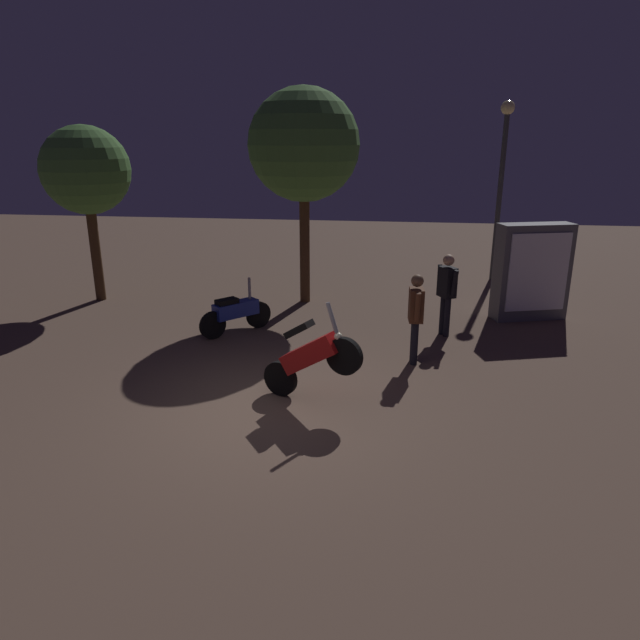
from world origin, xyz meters
The scene contains 9 objects.
ground_plane centered at (0.00, 0.00, 0.00)m, with size 40.00×40.00×0.00m, color brown.
motorcycle_red_foreground centered at (0.57, 0.32, 0.74)m, with size 1.58×0.70×1.63m.
motorcycle_blue_parked_left centered at (-1.43, 3.31, 0.44)m, with size 1.18×1.30×1.11m.
person_rider_beside centered at (2.15, 2.15, 0.96)m, with size 0.26×0.66×1.62m.
person_bystander_far centered at (2.79, 3.74, 0.99)m, with size 0.41×0.62×1.67m.
streetlamp_near centered at (4.49, 8.79, 3.04)m, with size 0.36×0.36×4.76m.
tree_left_bg centered at (-0.40, 5.85, 3.66)m, with size 2.55×2.55×4.95m.
tree_center_bg centered at (-5.46, 5.33, 3.09)m, with size 2.04×2.04×4.14m.
kiosk_billboard centered at (4.72, 5.15, 1.05)m, with size 1.68×0.93×2.10m.
Camera 1 is at (1.75, -7.46, 3.85)m, focal length 31.97 mm.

